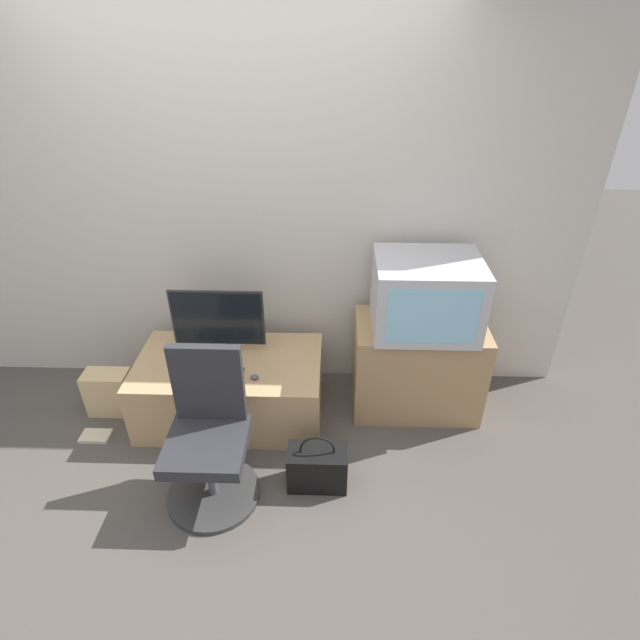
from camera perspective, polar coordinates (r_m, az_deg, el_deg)
ground_plane at (r=2.96m, az=-11.13°, el=-21.41°), size 12.00×12.00×0.00m
wall_back at (r=3.26m, az=-8.88°, el=12.78°), size 4.40×0.05×2.60m
desk at (r=3.39m, az=-10.11°, el=-7.60°), size 1.19×0.68×0.44m
side_stand at (r=3.42m, az=10.99°, el=-5.15°), size 0.83×0.49×0.65m
main_monitor at (r=3.22m, az=-11.57°, el=-0.24°), size 0.59×0.18×0.46m
keyboard at (r=3.16m, az=-12.20°, el=-6.10°), size 0.38×0.13×0.01m
mouse at (r=3.08m, az=-7.50°, el=-6.48°), size 0.05×0.04×0.03m
crt_tv at (r=3.10m, az=12.02°, el=2.80°), size 0.63×0.52×0.46m
office_chair at (r=2.84m, az=-12.57°, el=-13.40°), size 0.52×0.52×0.90m
cardboard_box_lower at (r=3.68m, az=-22.94°, el=-7.63°), size 0.29×0.16×0.32m
handbag at (r=2.97m, az=-0.31°, el=-16.46°), size 0.34×0.18×0.37m
book at (r=3.61m, az=-24.25°, el=-12.00°), size 0.18×0.12×0.02m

